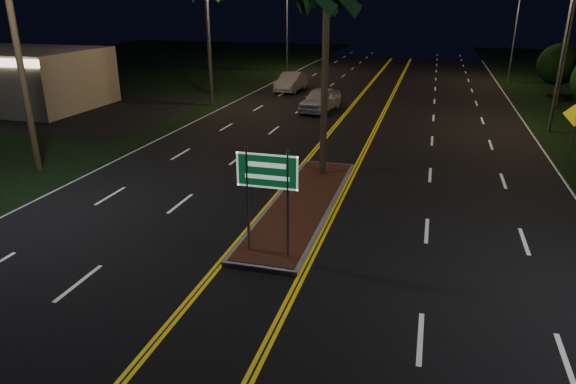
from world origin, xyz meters
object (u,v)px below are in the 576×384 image
(streetlight_right_mid, at_px, (559,30))
(shrub_far, at_px, (559,65))
(highway_sign, at_px, (267,181))
(car_near, at_px, (320,98))
(streetlight_left_mid, at_px, (213,24))
(median_island, at_px, (303,204))
(streetlight_left_far, at_px, (290,15))
(warning_sign, at_px, (575,122))
(car_far, at_px, (291,80))
(streetlight_right_far, at_px, (513,18))

(streetlight_right_mid, distance_m, shrub_far, 14.74)
(highway_sign, distance_m, car_near, 21.77)
(shrub_far, bearing_deg, streetlight_left_mid, -153.82)
(median_island, distance_m, car_near, 17.59)
(median_island, height_order, car_near, car_near)
(highway_sign, xyz_separation_m, streetlight_left_far, (-10.61, 41.20, 3.25))
(median_island, bearing_deg, warning_sign, 40.13)
(car_near, distance_m, car_far, 8.42)
(streetlight_left_far, height_order, warning_sign, streetlight_left_far)
(streetlight_right_mid, bearing_deg, median_island, -125.28)
(highway_sign, relative_size, streetlight_left_mid, 0.36)
(streetlight_left_far, distance_m, car_far, 13.68)
(highway_sign, bearing_deg, streetlight_right_mid, 61.07)
(streetlight_right_mid, xyz_separation_m, car_far, (-17.78, 9.65, -4.77))
(median_island, height_order, warning_sign, warning_sign)
(highway_sign, distance_m, shrub_far, 35.96)
(streetlight_right_mid, bearing_deg, streetlight_right_far, 90.00)
(warning_sign, bearing_deg, highway_sign, -111.32)
(streetlight_right_mid, bearing_deg, shrub_far, 77.18)
(streetlight_right_far, distance_m, shrub_far, 7.56)
(streetlight_right_mid, xyz_separation_m, car_near, (-13.70, 2.29, -4.75))
(highway_sign, height_order, car_near, highway_sign)
(car_near, bearing_deg, streetlight_left_far, 119.56)
(highway_sign, xyz_separation_m, shrub_far, (13.80, 33.20, -0.07))
(shrub_far, height_order, warning_sign, shrub_far)
(streetlight_right_far, height_order, car_far, streetlight_right_far)
(highway_sign, xyz_separation_m, warning_sign, (10.80, 13.31, -0.57))
(shrub_far, bearing_deg, highway_sign, -112.57)
(highway_sign, distance_m, streetlight_right_mid, 22.18)
(highway_sign, distance_m, streetlight_left_far, 42.67)
(streetlight_left_mid, relative_size, car_near, 1.66)
(streetlight_right_far, relative_size, car_far, 1.69)
(highway_sign, relative_size, car_near, 0.59)
(streetlight_left_far, relative_size, streetlight_right_mid, 1.00)
(shrub_far, xyz_separation_m, warning_sign, (-3.00, -19.90, -0.50))
(streetlight_left_far, bearing_deg, car_far, -74.41)
(highway_sign, xyz_separation_m, streetlight_right_far, (10.61, 39.20, 3.25))
(highway_sign, distance_m, streetlight_left_mid, 23.93)
(car_near, height_order, car_far, car_near)
(car_near, height_order, warning_sign, warning_sign)
(streetlight_left_mid, distance_m, warning_sign, 23.14)
(warning_sign, bearing_deg, streetlight_right_mid, 109.55)
(streetlight_right_far, bearing_deg, shrub_far, -62.02)
(streetlight_right_mid, xyz_separation_m, streetlight_right_far, (0.00, 20.00, 0.00))
(highway_sign, height_order, warning_sign, highway_sign)
(car_far, relative_size, warning_sign, 1.91)
(streetlight_left_mid, distance_m, shrub_far, 27.40)
(streetlight_left_far, relative_size, streetlight_right_far, 1.00)
(car_near, bearing_deg, highway_sign, -73.17)
(highway_sign, xyz_separation_m, streetlight_left_mid, (-10.61, 21.20, 3.25))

